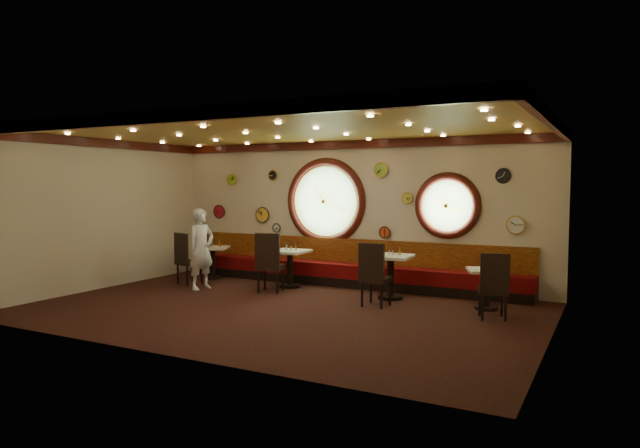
% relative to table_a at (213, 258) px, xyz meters
% --- Properties ---
extents(floor, '(9.00, 6.00, 0.00)m').
position_rel_table_a_xyz_m(floor, '(3.19, -2.16, -0.48)').
color(floor, black).
rests_on(floor, ground).
extents(ceiling, '(9.00, 6.00, 0.02)m').
position_rel_table_a_xyz_m(ceiling, '(3.19, -2.16, 2.72)').
color(ceiling, gold).
rests_on(ceiling, wall_back).
extents(wall_back, '(9.00, 0.02, 3.20)m').
position_rel_table_a_xyz_m(wall_back, '(3.19, 0.84, 1.12)').
color(wall_back, beige).
rests_on(wall_back, floor).
extents(wall_front, '(9.00, 0.02, 3.20)m').
position_rel_table_a_xyz_m(wall_front, '(3.19, -5.16, 1.12)').
color(wall_front, beige).
rests_on(wall_front, floor).
extents(wall_left, '(0.02, 6.00, 3.20)m').
position_rel_table_a_xyz_m(wall_left, '(-1.31, -2.16, 1.12)').
color(wall_left, beige).
rests_on(wall_left, floor).
extents(wall_right, '(0.02, 6.00, 3.20)m').
position_rel_table_a_xyz_m(wall_right, '(7.69, -2.16, 1.12)').
color(wall_right, beige).
rests_on(wall_right, floor).
extents(molding_back, '(9.00, 0.10, 0.18)m').
position_rel_table_a_xyz_m(molding_back, '(3.19, 0.79, 2.63)').
color(molding_back, '#3C100B').
rests_on(molding_back, wall_back).
extents(molding_front, '(9.00, 0.10, 0.18)m').
position_rel_table_a_xyz_m(molding_front, '(3.19, -5.11, 2.63)').
color(molding_front, '#3C100B').
rests_on(molding_front, wall_back).
extents(molding_left, '(0.10, 6.00, 0.18)m').
position_rel_table_a_xyz_m(molding_left, '(-1.26, -2.16, 2.63)').
color(molding_left, '#3C100B').
rests_on(molding_left, wall_back).
extents(molding_right, '(0.10, 6.00, 0.18)m').
position_rel_table_a_xyz_m(molding_right, '(7.64, -2.16, 2.63)').
color(molding_right, '#3C100B').
rests_on(molding_right, wall_back).
extents(banquette_base, '(8.00, 0.55, 0.20)m').
position_rel_table_a_xyz_m(banquette_base, '(3.19, 0.56, -0.38)').
color(banquette_base, black).
rests_on(banquette_base, floor).
extents(banquette_seat, '(8.00, 0.55, 0.30)m').
position_rel_table_a_xyz_m(banquette_seat, '(3.19, 0.56, -0.13)').
color(banquette_seat, '#5A070A').
rests_on(banquette_seat, banquette_base).
extents(banquette_back, '(8.00, 0.10, 0.55)m').
position_rel_table_a_xyz_m(banquette_back, '(3.19, 0.78, 0.27)').
color(banquette_back, '#630F07').
rests_on(banquette_back, wall_back).
extents(porthole_left_glass, '(1.66, 0.02, 1.66)m').
position_rel_table_a_xyz_m(porthole_left_glass, '(2.59, 0.83, 1.37)').
color(porthole_left_glass, '#79AA66').
rests_on(porthole_left_glass, wall_back).
extents(porthole_left_frame, '(1.98, 0.18, 1.98)m').
position_rel_table_a_xyz_m(porthole_left_frame, '(2.59, 0.82, 1.37)').
color(porthole_left_frame, '#3C100B').
rests_on(porthole_left_frame, wall_back).
extents(porthole_left_ring, '(1.61, 0.03, 1.61)m').
position_rel_table_a_xyz_m(porthole_left_ring, '(2.59, 0.79, 1.37)').
color(porthole_left_ring, gold).
rests_on(porthole_left_ring, wall_back).
extents(porthole_right_glass, '(1.10, 0.02, 1.10)m').
position_rel_table_a_xyz_m(porthole_right_glass, '(5.39, 0.83, 1.32)').
color(porthole_right_glass, '#79AA66').
rests_on(porthole_right_glass, wall_back).
extents(porthole_right_frame, '(1.38, 0.18, 1.38)m').
position_rel_table_a_xyz_m(porthole_right_frame, '(5.39, 0.82, 1.32)').
color(porthole_right_frame, '#3C100B').
rests_on(porthole_right_frame, wall_back).
extents(porthole_right_ring, '(1.09, 0.03, 1.09)m').
position_rel_table_a_xyz_m(porthole_right_ring, '(5.39, 0.79, 1.32)').
color(porthole_right_ring, gold).
rests_on(porthole_right_ring, wall_back).
extents(wall_clock_0, '(0.26, 0.03, 0.26)m').
position_rel_table_a_xyz_m(wall_clock_0, '(-0.01, 0.80, 1.87)').
color(wall_clock_0, '#93B824').
rests_on(wall_clock_0, wall_back).
extents(wall_clock_1, '(0.24, 0.03, 0.24)m').
position_rel_table_a_xyz_m(wall_clock_1, '(4.04, 0.80, 0.72)').
color(wall_clock_1, red).
rests_on(wall_clock_1, wall_back).
extents(wall_clock_2, '(0.30, 0.03, 0.30)m').
position_rel_table_a_xyz_m(wall_clock_2, '(3.94, 0.80, 2.07)').
color(wall_clock_2, '#7DB438').
rests_on(wall_clock_2, wall_back).
extents(wall_clock_3, '(0.34, 0.03, 0.34)m').
position_rel_table_a_xyz_m(wall_clock_3, '(6.74, 0.80, 0.97)').
color(wall_clock_3, white).
rests_on(wall_clock_3, wall_back).
extents(wall_clock_4, '(0.36, 0.03, 0.36)m').
position_rel_table_a_xyz_m(wall_clock_4, '(0.89, 0.80, 1.02)').
color(wall_clock_4, yellow).
rests_on(wall_clock_4, wall_back).
extents(wall_clock_5, '(0.22, 0.03, 0.22)m').
position_rel_table_a_xyz_m(wall_clock_5, '(4.54, 0.80, 1.47)').
color(wall_clock_5, gold).
rests_on(wall_clock_5, wall_back).
extents(wall_clock_6, '(0.32, 0.03, 0.32)m').
position_rel_table_a_xyz_m(wall_clock_6, '(-0.41, 0.80, 1.07)').
color(wall_clock_6, red).
rests_on(wall_clock_6, wall_back).
extents(wall_clock_7, '(0.24, 0.03, 0.24)m').
position_rel_table_a_xyz_m(wall_clock_7, '(1.19, 0.80, 1.97)').
color(wall_clock_7, black).
rests_on(wall_clock_7, wall_back).
extents(wall_clock_8, '(0.20, 0.03, 0.20)m').
position_rel_table_a_xyz_m(wall_clock_8, '(1.29, 0.80, 0.72)').
color(wall_clock_8, white).
rests_on(wall_clock_8, wall_back).
extents(wall_clock_9, '(0.28, 0.03, 0.28)m').
position_rel_table_a_xyz_m(wall_clock_9, '(6.49, 0.80, 1.92)').
color(wall_clock_9, black).
rests_on(wall_clock_9, wall_back).
extents(table_a, '(0.91, 0.91, 0.76)m').
position_rel_table_a_xyz_m(table_a, '(0.00, 0.00, 0.00)').
color(table_a, black).
rests_on(table_a, floor).
extents(table_b, '(0.75, 0.75, 0.81)m').
position_rel_table_a_xyz_m(table_b, '(2.21, -0.15, 0.03)').
color(table_b, black).
rests_on(table_b, floor).
extents(table_c, '(0.83, 0.83, 0.86)m').
position_rel_table_a_xyz_m(table_c, '(4.59, -0.32, 0.06)').
color(table_c, black).
rests_on(table_c, floor).
extents(table_d, '(0.86, 0.86, 0.73)m').
position_rel_table_a_xyz_m(table_d, '(6.45, -0.41, -0.02)').
color(table_d, black).
rests_on(table_d, floor).
extents(chair_a, '(0.60, 0.60, 0.72)m').
position_rel_table_a_xyz_m(chair_a, '(-0.02, -0.94, 0.18)').
color(chair_a, black).
rests_on(chair_a, floor).
extents(chair_b, '(0.63, 0.63, 0.77)m').
position_rel_table_a_xyz_m(chair_b, '(2.16, -0.89, 0.23)').
color(chair_b, black).
rests_on(chair_b, floor).
extents(chair_c, '(0.51, 0.51, 0.73)m').
position_rel_table_a_xyz_m(chair_c, '(4.59, -1.16, 0.19)').
color(chair_c, black).
rests_on(chair_c, floor).
extents(chair_d, '(0.59, 0.59, 0.69)m').
position_rel_table_a_xyz_m(chair_d, '(6.71, -1.16, 0.16)').
color(chair_d, black).
rests_on(chair_d, floor).
extents(condiment_a_salt, '(0.04, 0.04, 0.11)m').
position_rel_table_a_xyz_m(condiment_a_salt, '(-0.10, 0.09, 0.33)').
color(condiment_a_salt, silver).
rests_on(condiment_a_salt, table_a).
extents(condiment_b_salt, '(0.04, 0.04, 0.11)m').
position_rel_table_a_xyz_m(condiment_b_salt, '(2.10, -0.10, 0.39)').
color(condiment_b_salt, '#B9B9BD').
rests_on(condiment_b_salt, table_b).
extents(condiment_c_salt, '(0.03, 0.03, 0.09)m').
position_rel_table_a_xyz_m(condiment_c_salt, '(4.55, -0.29, 0.43)').
color(condiment_c_salt, silver).
rests_on(condiment_c_salt, table_c).
extents(condiment_d_salt, '(0.03, 0.03, 0.09)m').
position_rel_table_a_xyz_m(condiment_d_salt, '(6.37, -0.38, 0.29)').
color(condiment_d_salt, silver).
rests_on(condiment_d_salt, table_d).
extents(condiment_a_pepper, '(0.04, 0.04, 0.10)m').
position_rel_table_a_xyz_m(condiment_a_pepper, '(-0.03, -0.02, 0.33)').
color(condiment_a_pepper, '#B7B8BC').
rests_on(condiment_a_pepper, table_a).
extents(condiment_b_pepper, '(0.03, 0.03, 0.09)m').
position_rel_table_a_xyz_m(condiment_b_pepper, '(2.26, -0.18, 0.38)').
color(condiment_b_pepper, silver).
rests_on(condiment_b_pepper, table_b).
extents(condiment_c_pepper, '(0.03, 0.03, 0.09)m').
position_rel_table_a_xyz_m(condiment_c_pepper, '(4.63, -0.30, 0.43)').
color(condiment_c_pepper, silver).
rests_on(condiment_c_pepper, table_c).
extents(condiment_d_pepper, '(0.03, 0.03, 0.10)m').
position_rel_table_a_xyz_m(condiment_d_pepper, '(6.52, -0.43, 0.30)').
color(condiment_d_pepper, silver).
rests_on(condiment_d_pepper, table_d).
extents(condiment_a_bottle, '(0.06, 0.06, 0.18)m').
position_rel_table_a_xyz_m(condiment_a_bottle, '(0.16, 0.07, 0.37)').
color(condiment_a_bottle, gold).
rests_on(condiment_a_bottle, table_a).
extents(condiment_b_bottle, '(0.05, 0.05, 0.16)m').
position_rel_table_a_xyz_m(condiment_b_bottle, '(2.30, -0.03, 0.41)').
color(condiment_b_bottle, orange).
rests_on(condiment_b_bottle, table_b).
extents(condiment_c_bottle, '(0.05, 0.05, 0.16)m').
position_rel_table_a_xyz_m(condiment_c_bottle, '(4.75, -0.23, 0.46)').
color(condiment_c_bottle, orange).
rests_on(condiment_c_bottle, table_c).
extents(condiment_d_bottle, '(0.05, 0.05, 0.15)m').
position_rel_table_a_xyz_m(condiment_d_bottle, '(6.56, -0.31, 0.32)').
color(condiment_d_bottle, '#C9802F').
rests_on(condiment_d_bottle, table_d).
extents(waiter, '(0.53, 0.70, 1.72)m').
position_rel_table_a_xyz_m(waiter, '(0.65, -1.21, 0.38)').
color(waiter, white).
rests_on(waiter, floor).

